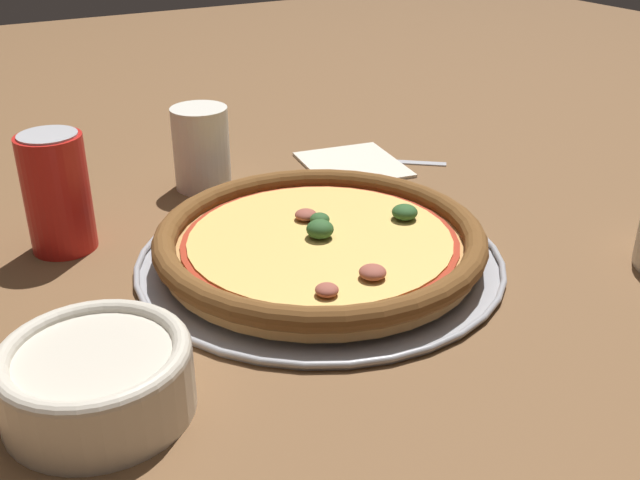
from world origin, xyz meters
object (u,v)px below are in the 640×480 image
Objects in this scene: pizza_tray at (320,259)px; napkin at (353,163)px; pizza at (320,241)px; beverage_can at (57,193)px; bowl_near at (97,376)px; fork at (372,160)px; drinking_cup at (201,148)px.

pizza_tray and napkin have the same top height.
beverage_can reaches higher than pizza.
bowl_near is at bearing -65.03° from pizza_tray.
fork is at bearing 94.34° from napkin.
fork is (-0.22, 0.21, -0.02)m from pizza.
bowl_near is at bearing 74.71° from fork.
napkin is 0.03m from fork.
pizza_tray reaches higher than fork.
pizza_tray is 2.40× the size of napkin.
drinking_cup reaches higher than napkin.
drinking_cup is at bearing 148.19° from bowl_near.
fork is at bearing 136.70° from pizza_tray.
pizza_tray is 0.28m from bowl_near.
pizza_tray is 3.63× the size of drinking_cup.
beverage_can reaches higher than pizza_tray.
bowl_near is 0.28m from beverage_can.
fork is at bearing 83.11° from drinking_cup.
bowl_near is 0.43m from drinking_cup.
drinking_cup is at bearing 31.54° from fork.
beverage_can is at bearing -65.86° from drinking_cup.
pizza is 0.28m from bowl_near.
beverage_can reaches higher than bowl_near.
bowl_near reaches higher than napkin.
napkin is (-0.22, 0.17, -0.00)m from pizza_tray.
beverage_can is (-0.16, -0.21, 0.04)m from pizza.
bowl_near reaches higher than pizza.
napkin is (-0.33, 0.42, -0.03)m from bowl_near.
beverage_can is (0.08, -0.19, 0.01)m from drinking_cup.
pizza is 2.65× the size of beverage_can.
beverage_can is at bearing -127.21° from pizza.
pizza_tray is 0.02m from pizza.
drinking_cup reaches higher than pizza.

